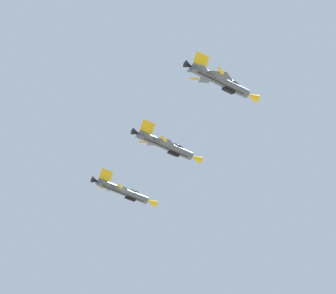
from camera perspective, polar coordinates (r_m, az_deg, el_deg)
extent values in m
cylinder|color=#4C5666|center=(155.15, -3.61, -3.54)|extent=(11.26, 7.43, 1.70)
cube|color=#232833|center=(155.08, -3.66, -3.70)|extent=(9.47, 6.25, 1.10)
cone|color=yellow|center=(157.92, -1.36, -4.41)|extent=(2.86, 2.55, 1.56)
cone|color=black|center=(152.80, -5.81, -2.68)|extent=(2.06, 1.97, 1.36)
ellipsoid|color=#192333|center=(156.25, -2.70, -3.64)|extent=(3.53, 2.90, 1.51)
cube|color=black|center=(155.83, -3.01, -4.08)|extent=(2.59, 2.29, 1.29)
cube|color=#4C5666|center=(156.92, -4.55, -3.39)|extent=(2.01, 3.74, 2.37)
cube|color=yellow|center=(158.47, -5.20, -3.28)|extent=(1.61, 0.65, 0.50)
cube|color=#4C5666|center=(152.12, -3.79, -3.32)|extent=(4.13, 3.57, 2.37)
cube|color=yellow|center=(149.79, -3.84, -3.14)|extent=(1.36, 1.67, 0.50)
cube|color=#4C5666|center=(154.77, -5.48, -2.92)|extent=(1.95, 2.17, 1.29)
cube|color=#4C5666|center=(151.94, -5.05, -2.87)|extent=(2.59, 2.55, 1.29)
cube|color=yellow|center=(153.76, -4.96, -2.30)|extent=(3.02, 2.62, 2.32)
cylinder|color=#4C5666|center=(140.47, -0.20, 0.14)|extent=(11.26, 7.43, 1.70)
cube|color=#232833|center=(140.37, -0.25, -0.04)|extent=(9.46, 6.24, 1.13)
cone|color=yellow|center=(143.46, 2.22, -0.89)|extent=(2.86, 2.55, 1.56)
cone|color=black|center=(137.93, -2.57, 1.15)|extent=(2.06, 1.97, 1.36)
ellipsoid|color=#192333|center=(141.67, 0.78, -0.01)|extent=(3.53, 2.91, 1.52)
cube|color=black|center=(141.17, 0.45, -0.48)|extent=(2.60, 2.29, 1.31)
cube|color=#4C5666|center=(142.13, -1.26, 0.29)|extent=(2.01, 3.67, 2.48)
cube|color=yellow|center=(143.61, -2.00, 0.39)|extent=(1.61, 0.65, 0.51)
cube|color=#4C5666|center=(137.44, -0.33, 0.43)|extent=(4.07, 3.54, 2.48)
cube|color=yellow|center=(135.13, -0.33, 0.66)|extent=(1.36, 1.67, 0.51)
cube|color=#4C5666|center=(139.91, -2.24, 0.85)|extent=(1.94, 2.14, 1.34)
cube|color=#4C5666|center=(137.15, -1.71, 0.94)|extent=(2.56, 2.53, 1.34)
cube|color=yellow|center=(139.04, -1.65, 1.54)|extent=(3.05, 2.68, 2.28)
cylinder|color=#4C5666|center=(128.89, 4.18, 5.28)|extent=(11.26, 7.43, 1.70)
cube|color=#232833|center=(128.74, 4.12, 5.09)|extent=(9.46, 6.24, 1.13)
cone|color=yellow|center=(132.09, 6.70, 4.03)|extent=(2.86, 2.55, 1.56)
cone|color=black|center=(126.16, 1.67, 6.50)|extent=(2.06, 1.97, 1.36)
ellipsoid|color=#192333|center=(130.24, 5.20, 5.07)|extent=(3.53, 2.91, 1.52)
cube|color=black|center=(129.57, 4.85, 4.57)|extent=(2.60, 2.29, 1.31)
cube|color=#4C5666|center=(130.37, 2.96, 5.39)|extent=(2.01, 3.67, 2.48)
cube|color=yellow|center=(131.73, 2.11, 5.45)|extent=(1.61, 0.65, 0.51)
cube|color=#4C5666|center=(125.92, 4.14, 5.72)|extent=(4.07, 3.54, 2.48)
cube|color=yellow|center=(123.68, 4.22, 6.07)|extent=(1.36, 1.67, 0.51)
cube|color=#4C5666|center=(128.12, 1.96, 6.09)|extent=(1.94, 2.13, 1.35)
cube|color=#4C5666|center=(125.49, 2.63, 6.30)|extent=(2.56, 2.53, 1.35)
cube|color=yellow|center=(127.51, 2.64, 6.87)|extent=(3.05, 2.68, 2.28)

